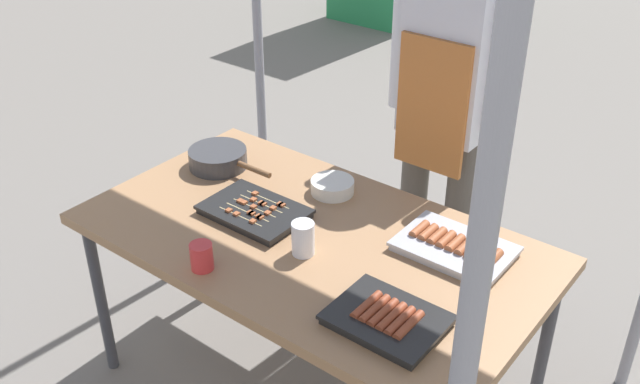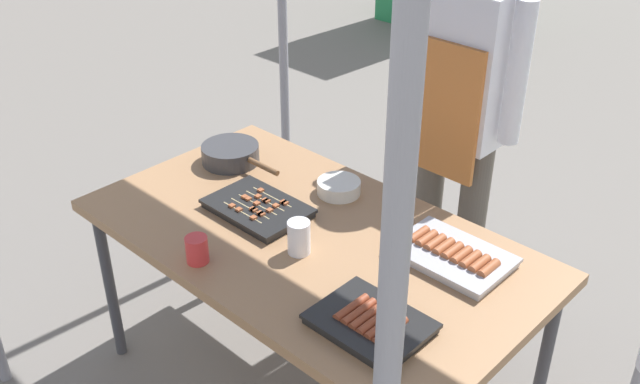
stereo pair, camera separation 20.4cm
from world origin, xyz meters
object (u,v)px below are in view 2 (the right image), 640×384
at_px(tray_meat_skewers, 258,208).
at_px(tray_pork_links, 452,255).
at_px(cooking_wok, 231,153).
at_px(condiment_bowl, 339,187).
at_px(drink_cup_near_edge, 299,237).
at_px(vendor_woman, 461,103).
at_px(tray_grilled_sausages, 370,323).
at_px(stall_table, 310,247).
at_px(drink_cup_by_wok, 197,250).

relative_size(tray_meat_skewers, tray_pork_links, 0.98).
distance_m(tray_pork_links, cooking_wok, 1.04).
xyz_separation_m(tray_meat_skewers, condiment_bowl, (0.12, 0.30, 0.01)).
xyz_separation_m(drink_cup_near_edge, vendor_woman, (0.01, 0.89, 0.20)).
relative_size(tray_grilled_sausages, condiment_bowl, 1.98).
bearing_deg(tray_grilled_sausages, stall_table, 154.02).
bearing_deg(vendor_woman, condiment_bowl, 72.25).
distance_m(tray_meat_skewers, condiment_bowl, 0.32).
bearing_deg(drink_cup_near_edge, tray_meat_skewers, 165.62).
distance_m(tray_meat_skewers, drink_cup_by_wok, 0.35).
distance_m(stall_table, cooking_wok, 0.63).
height_order(drink_cup_near_edge, drink_cup_by_wok, drink_cup_near_edge).
height_order(tray_grilled_sausages, cooking_wok, cooking_wok).
relative_size(condiment_bowl, drink_cup_by_wok, 1.79).
bearing_deg(tray_grilled_sausages, drink_cup_near_edge, 163.09).
bearing_deg(condiment_bowl, tray_grilled_sausages, -41.00).
bearing_deg(vendor_woman, drink_cup_near_edge, 89.58).
distance_m(stall_table, vendor_woman, 0.85).
height_order(tray_meat_skewers, tray_pork_links, tray_pork_links).
xyz_separation_m(tray_grilled_sausages, tray_meat_skewers, (-0.69, 0.20, -0.00)).
bearing_deg(drink_cup_by_wok, stall_table, 66.21).
height_order(condiment_bowl, drink_cup_by_wok, drink_cup_by_wok).
height_order(tray_meat_skewers, cooking_wok, cooking_wok).
distance_m(tray_pork_links, condiment_bowl, 0.56).
xyz_separation_m(cooking_wok, vendor_woman, (0.65, 0.64, 0.21)).
relative_size(cooking_wok, vendor_woman, 0.23).
bearing_deg(vendor_woman, cooking_wok, 44.47).
height_order(tray_pork_links, vendor_woman, vendor_woman).
xyz_separation_m(tray_pork_links, cooking_wok, (-1.04, -0.05, 0.02)).
distance_m(stall_table, tray_meat_skewers, 0.25).
bearing_deg(drink_cup_near_edge, tray_grilled_sausages, -16.91).
distance_m(stall_table, drink_cup_near_edge, 0.15).
bearing_deg(drink_cup_by_wok, vendor_woman, 79.73).
bearing_deg(drink_cup_by_wok, tray_meat_skewers, 103.34).
height_order(stall_table, drink_cup_by_wok, drink_cup_by_wok).
relative_size(condiment_bowl, drink_cup_near_edge, 1.40).
xyz_separation_m(tray_grilled_sausages, drink_cup_by_wok, (-0.62, -0.14, 0.03)).
xyz_separation_m(cooking_wok, drink_cup_near_edge, (0.64, -0.26, 0.02)).
bearing_deg(tray_grilled_sausages, tray_meat_skewers, 164.11).
relative_size(stall_table, tray_grilled_sausages, 4.92).
relative_size(tray_pork_links, vendor_woman, 0.22).
bearing_deg(condiment_bowl, drink_cup_by_wok, -93.86).
bearing_deg(condiment_bowl, vendor_woman, 72.25).
xyz_separation_m(tray_meat_skewers, tray_pork_links, (0.68, 0.24, 0.00)).
distance_m(condiment_bowl, drink_cup_by_wok, 0.64).
relative_size(tray_pork_links, condiment_bowl, 2.27).
relative_size(drink_cup_near_edge, vendor_woman, 0.07).
bearing_deg(drink_cup_by_wok, condiment_bowl, 86.14).
relative_size(tray_pork_links, drink_cup_near_edge, 3.17).
height_order(tray_meat_skewers, condiment_bowl, condiment_bowl).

